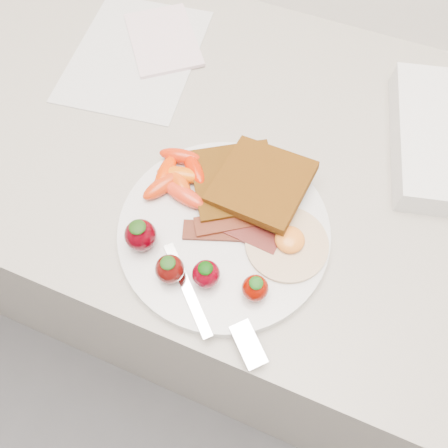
% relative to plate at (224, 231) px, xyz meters
% --- Properties ---
extents(counter, '(2.00, 0.60, 0.90)m').
position_rel_plate_xyz_m(counter, '(0.02, 0.15, -0.46)').
color(counter, gray).
rests_on(counter, ground).
extents(plate, '(0.27, 0.27, 0.02)m').
position_rel_plate_xyz_m(plate, '(0.00, 0.00, 0.00)').
color(plate, silver).
rests_on(plate, counter).
extents(toast_lower, '(0.15, 0.15, 0.01)m').
position_rel_plate_xyz_m(toast_lower, '(-0.01, 0.07, 0.02)').
color(toast_lower, '#48260B').
rests_on(toast_lower, plate).
extents(toast_upper, '(0.12, 0.12, 0.03)m').
position_rel_plate_xyz_m(toast_upper, '(0.02, 0.07, 0.03)').
color(toast_upper, '#331408').
rests_on(toast_upper, toast_lower).
extents(fried_egg, '(0.12, 0.12, 0.02)m').
position_rel_plate_xyz_m(fried_egg, '(0.08, 0.01, 0.01)').
color(fried_egg, beige).
rests_on(fried_egg, plate).
extents(bacon_strips, '(0.12, 0.09, 0.01)m').
position_rel_plate_xyz_m(bacon_strips, '(0.01, 0.00, 0.01)').
color(bacon_strips, '#49190B').
rests_on(bacon_strips, plate).
extents(baby_carrots, '(0.10, 0.10, 0.02)m').
position_rel_plate_xyz_m(baby_carrots, '(-0.08, 0.04, 0.02)').
color(baby_carrots, '#E95E07').
rests_on(baby_carrots, plate).
extents(strawberries, '(0.19, 0.06, 0.05)m').
position_rel_plate_xyz_m(strawberries, '(-0.02, -0.07, 0.03)').
color(strawberries, '#490008').
rests_on(strawberries, plate).
extents(fork, '(0.17, 0.11, 0.00)m').
position_rel_plate_xyz_m(fork, '(0.03, -0.11, 0.01)').
color(fork, silver).
rests_on(fork, plate).
extents(paper_sheet, '(0.23, 0.29, 0.00)m').
position_rel_plate_xyz_m(paper_sheet, '(-0.26, 0.25, -0.01)').
color(paper_sheet, silver).
rests_on(paper_sheet, counter).
extents(notepad, '(0.18, 0.19, 0.01)m').
position_rel_plate_xyz_m(notepad, '(-0.23, 0.29, -0.00)').
color(notepad, silver).
rests_on(notepad, paper_sheet).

